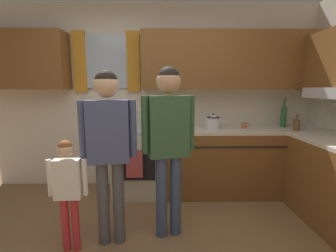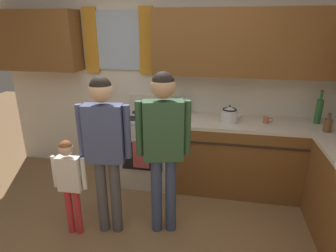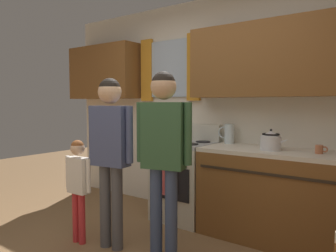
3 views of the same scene
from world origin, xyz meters
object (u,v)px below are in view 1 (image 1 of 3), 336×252
object	(u,v)px
cup_terracotta	(244,125)
small_child	(68,183)
water_pitcher	(170,118)
adult_holding_child	(108,138)
stove_oven	(138,160)
bottle_squat_brown	(297,124)
stovetop_kettle	(213,122)
adult_in_plaid	(169,133)
bottle_wine_green	(284,116)

from	to	relation	value
cup_terracotta	small_child	xyz separation A→B (m)	(-1.91, -1.18, -0.31)
water_pitcher	adult_holding_child	distance (m)	1.40
stove_oven	bottle_squat_brown	bearing A→B (deg)	-5.01
cup_terracotta	stovetop_kettle	bearing A→B (deg)	-174.64
water_pitcher	small_child	distance (m)	1.70
cup_terracotta	stove_oven	bearing A→B (deg)	179.92
bottle_squat_brown	cup_terracotta	xyz separation A→B (m)	(-0.61, 0.18, -0.04)
cup_terracotta	adult_in_plaid	world-z (taller)	adult_in_plaid
cup_terracotta	adult_holding_child	world-z (taller)	adult_holding_child
bottle_squat_brown	small_child	world-z (taller)	bottle_squat_brown
adult_in_plaid	small_child	xyz separation A→B (m)	(-0.87, -0.22, -0.39)
bottle_squat_brown	adult_in_plaid	world-z (taller)	adult_in_plaid
cup_terracotta	adult_holding_child	size ratio (longest dim) A/B	0.07
cup_terracotta	stovetop_kettle	xyz separation A→B (m)	(-0.43, -0.04, 0.06)
bottle_wine_green	cup_terracotta	bearing A→B (deg)	-169.18
water_pitcher	adult_in_plaid	distance (m)	1.17
bottle_squat_brown	small_child	bearing A→B (deg)	-158.28
stovetop_kettle	stove_oven	bearing A→B (deg)	177.60
water_pitcher	adult_holding_child	bearing A→B (deg)	-114.14
stove_oven	small_child	world-z (taller)	stove_oven
stovetop_kettle	small_child	size ratio (longest dim) A/B	0.27
adult_in_plaid	small_child	world-z (taller)	adult_in_plaid
bottle_wine_green	stovetop_kettle	world-z (taller)	bottle_wine_green
stove_oven	small_child	bearing A→B (deg)	-111.37
stove_oven	bottle_wine_green	world-z (taller)	bottle_wine_green
bottle_wine_green	small_child	world-z (taller)	bottle_wine_green
adult_holding_child	small_child	distance (m)	0.51
bottle_wine_green	small_child	bearing A→B (deg)	-152.59
stove_oven	bottle_squat_brown	world-z (taller)	bottle_squat_brown
stovetop_kettle	small_child	bearing A→B (deg)	-142.32
small_child	adult_in_plaid	bearing A→B (deg)	13.96
small_child	water_pitcher	bearing A→B (deg)	56.70
bottle_wine_green	cup_terracotta	world-z (taller)	bottle_wine_green
bottle_squat_brown	adult_in_plaid	distance (m)	1.83
adult_in_plaid	small_child	size ratio (longest dim) A/B	1.61
bottle_wine_green	bottle_squat_brown	world-z (taller)	bottle_wine_green
stove_oven	stovetop_kettle	world-z (taller)	stovetop_kettle
cup_terracotta	water_pitcher	xyz separation A→B (m)	(-1.00, 0.21, 0.07)
bottle_wine_green	water_pitcher	world-z (taller)	bottle_wine_green
cup_terracotta	stovetop_kettle	size ratio (longest dim) A/B	0.40
bottle_wine_green	stovetop_kettle	bearing A→B (deg)	-171.48
water_pitcher	stove_oven	bearing A→B (deg)	-155.47
adult_holding_child	small_child	bearing A→B (deg)	-162.40
adult_in_plaid	water_pitcher	bearing A→B (deg)	87.89
stove_oven	cup_terracotta	world-z (taller)	stove_oven
adult_holding_child	adult_in_plaid	distance (m)	0.54
stove_oven	small_child	xyz separation A→B (m)	(-0.46, -1.18, 0.16)
bottle_wine_green	small_child	xyz separation A→B (m)	(-2.49, -1.29, -0.42)
stove_oven	bottle_squat_brown	size ratio (longest dim) A/B	5.37
cup_terracotta	stovetop_kettle	distance (m)	0.44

